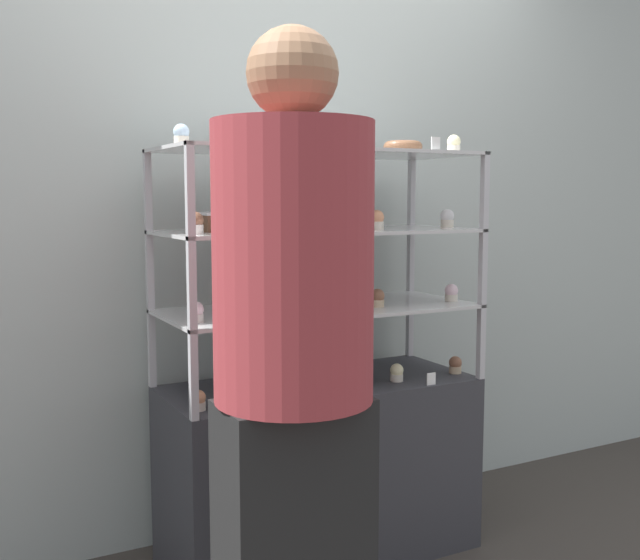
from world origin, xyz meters
TOP-DOWN VIEW (x-y plane):
  - ground_plane at (0.00, 0.00)m, footprint 20.00×20.00m
  - back_wall at (0.00, 0.38)m, footprint 8.00×0.05m
  - display_base at (0.00, 0.00)m, footprint 1.12×0.48m
  - display_riser_lower at (0.00, 0.00)m, footprint 1.12×0.48m
  - display_riser_middle at (0.00, 0.00)m, footprint 1.12×0.48m
  - display_riser_upper at (0.00, 0.00)m, footprint 1.12×0.48m
  - layer_cake_centerpiece at (-0.04, -0.03)m, footprint 0.17×0.17m
  - sheet_cake_frosted at (-0.32, 0.04)m, footprint 0.21×0.15m
  - cupcake_0 at (-0.50, -0.13)m, footprint 0.05×0.05m
  - cupcake_1 at (-0.25, -0.04)m, footprint 0.05×0.05m
  - cupcake_2 at (-0.01, -0.12)m, footprint 0.05×0.05m
  - cupcake_3 at (0.26, -0.11)m, footprint 0.05×0.05m
  - cupcake_4 at (0.52, -0.12)m, footprint 0.05×0.05m
  - price_tag_0 at (0.33, -0.22)m, footprint 0.04×0.00m
  - cupcake_5 at (-0.50, -0.10)m, footprint 0.05×0.05m
  - cupcake_6 at (0.18, -0.10)m, footprint 0.05×0.05m
  - cupcake_7 at (0.51, -0.10)m, footprint 0.05×0.05m
  - price_tag_1 at (-0.27, -0.22)m, footprint 0.04×0.00m
  - cupcake_8 at (-0.50, -0.11)m, footprint 0.05×0.05m
  - cupcake_9 at (0.16, -0.12)m, footprint 0.05×0.05m
  - cupcake_10 at (0.49, -0.09)m, footprint 0.05×0.05m
  - price_tag_2 at (-0.17, -0.22)m, footprint 0.04×0.00m
  - cupcake_11 at (-0.51, -0.04)m, footprint 0.05×0.05m
  - cupcake_12 at (0.00, -0.10)m, footprint 0.05×0.05m
  - cupcake_13 at (0.50, -0.11)m, footprint 0.05×0.05m
  - price_tag_3 at (0.33, -0.22)m, footprint 0.04×0.00m
  - donut_glazed at (0.33, -0.03)m, footprint 0.14×0.14m
  - customer_figure at (-0.43, -0.66)m, footprint 0.40×0.40m

SIDE VIEW (x-z plane):
  - ground_plane at x=0.00m, z-range 0.00..0.00m
  - display_base at x=0.00m, z-range 0.00..0.65m
  - price_tag_0 at x=0.33m, z-range 0.65..0.69m
  - cupcake_0 at x=-0.50m, z-range 0.65..0.71m
  - cupcake_1 at x=-0.25m, z-range 0.65..0.71m
  - cupcake_2 at x=-0.01m, z-range 0.65..0.71m
  - cupcake_3 at x=0.26m, z-range 0.65..0.71m
  - cupcake_4 at x=0.52m, z-range 0.65..0.71m
  - display_riser_lower at x=0.00m, z-range 0.77..1.04m
  - customer_figure at x=-0.43m, z-range 0.06..1.79m
  - price_tag_1 at x=-0.27m, z-range 0.92..0.97m
  - cupcake_5 at x=-0.50m, z-range 0.92..0.99m
  - cupcake_6 at x=0.18m, z-range 0.92..0.99m
  - cupcake_7 at x=0.51m, z-range 0.92..0.99m
  - layer_cake_centerpiece at x=-0.04m, z-range 0.93..1.06m
  - display_riser_middle at x=0.00m, z-range 1.04..1.32m
  - price_tag_2 at x=-0.17m, z-range 1.20..1.24m
  - sheet_cake_frosted at x=-0.32m, z-range 1.20..1.27m
  - cupcake_8 at x=-0.50m, z-range 1.20..1.27m
  - cupcake_9 at x=0.16m, z-range 1.20..1.27m
  - cupcake_10 at x=0.49m, z-range 1.20..1.27m
  - back_wall at x=0.00m, z-range 0.00..2.60m
  - display_riser_upper at x=0.00m, z-range 1.32..1.60m
  - donut_glazed at x=0.33m, z-range 1.48..1.52m
  - price_tag_3 at x=0.33m, z-range 1.48..1.52m
  - cupcake_11 at x=-0.51m, z-range 1.48..1.54m
  - cupcake_12 at x=0.00m, z-range 1.48..1.54m
  - cupcake_13 at x=0.50m, z-range 1.48..1.54m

